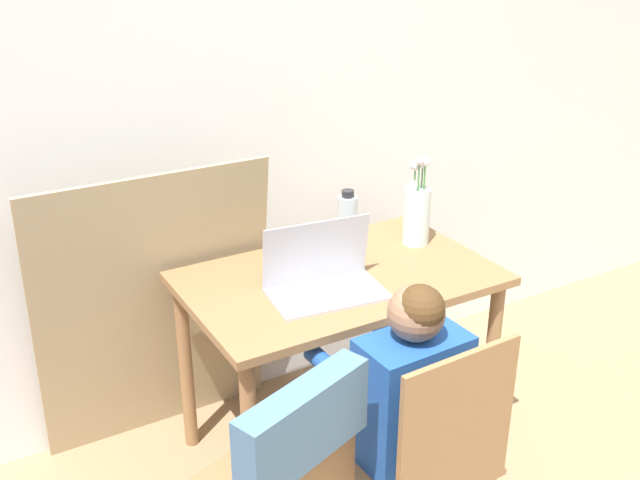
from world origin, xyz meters
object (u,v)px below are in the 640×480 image
(chair_occupied, at_px, (423,462))
(person_seated, at_px, (399,394))
(chair_spare, at_px, (284,475))
(laptop, at_px, (323,276))
(flower_vase, at_px, (417,211))
(water_bottle, at_px, (347,224))

(chair_occupied, distance_m, person_seated, 0.20)
(chair_occupied, distance_m, chair_spare, 0.46)
(chair_spare, distance_m, person_seated, 0.45)
(chair_occupied, xyz_separation_m, laptop, (0.01, 0.59, 0.33))
(laptop, bearing_deg, person_seated, -85.12)
(chair_occupied, distance_m, flower_vase, 1.00)
(chair_occupied, bearing_deg, flower_vase, -126.14)
(chair_occupied, bearing_deg, chair_spare, -2.50)
(laptop, bearing_deg, chair_occupied, -84.29)
(chair_occupied, bearing_deg, laptop, -93.14)
(laptop, distance_m, water_bottle, 0.31)
(chair_occupied, relative_size, person_seated, 0.88)
(chair_spare, bearing_deg, chair_occupied, 159.96)
(chair_spare, xyz_separation_m, laptop, (0.45, 0.59, 0.19))
(water_bottle, bearing_deg, chair_spare, -130.37)
(flower_vase, distance_m, water_bottle, 0.28)
(chair_spare, height_order, water_bottle, water_bottle)
(person_seated, bearing_deg, laptop, -93.97)
(flower_vase, relative_size, water_bottle, 1.41)
(chair_occupied, bearing_deg, person_seated, -90.00)
(chair_occupied, relative_size, chair_spare, 0.99)
(flower_vase, bearing_deg, chair_occupied, -124.09)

